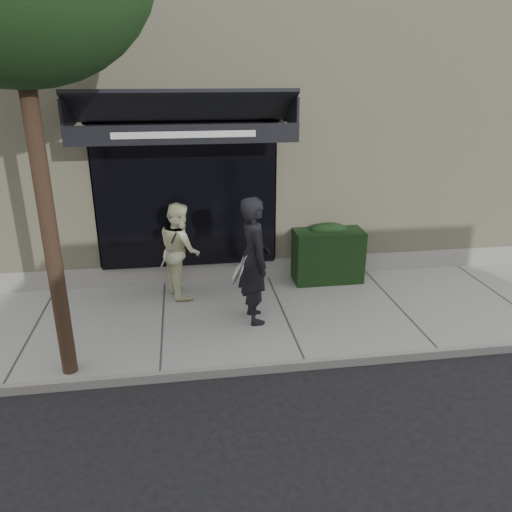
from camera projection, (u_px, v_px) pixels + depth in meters
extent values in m
plane|color=black|center=(283.00, 318.00, 8.44)|extent=(80.00, 80.00, 0.00)
cube|color=gray|center=(283.00, 315.00, 8.42)|extent=(20.00, 3.00, 0.12)
cube|color=gray|center=(305.00, 364.00, 6.98)|extent=(20.00, 0.10, 0.14)
cube|color=beige|center=(244.00, 122.00, 12.11)|extent=(14.00, 7.00, 5.50)
cube|color=gray|center=(266.00, 267.00, 9.93)|extent=(14.02, 0.42, 0.50)
cube|color=black|center=(187.00, 196.00, 9.04)|extent=(3.20, 0.30, 2.60)
cube|color=gray|center=(97.00, 197.00, 8.95)|extent=(0.08, 0.40, 2.60)
cube|color=gray|center=(272.00, 191.00, 9.40)|extent=(0.08, 0.40, 2.60)
cube|color=gray|center=(183.00, 119.00, 8.70)|extent=(3.36, 0.40, 0.12)
cube|color=black|center=(183.00, 106.00, 7.97)|extent=(3.60, 1.03, 0.55)
cube|color=black|center=(184.00, 134.00, 7.64)|extent=(3.60, 0.05, 0.30)
cube|color=white|center=(184.00, 135.00, 7.61)|extent=(2.20, 0.01, 0.10)
cube|color=black|center=(67.00, 112.00, 7.75)|extent=(0.04, 1.00, 0.45)
cube|color=black|center=(291.00, 110.00, 8.24)|extent=(0.04, 1.00, 0.45)
cube|color=black|center=(327.00, 255.00, 9.53)|extent=(1.30, 0.70, 1.00)
ellipsoid|color=black|center=(328.00, 230.00, 9.36)|extent=(0.71, 0.38, 0.27)
cylinder|color=black|center=(46.00, 207.00, 5.95)|extent=(0.20, 0.20, 4.80)
imported|color=black|center=(254.00, 260.00, 7.80)|extent=(0.56, 0.79, 2.04)
torus|color=silver|center=(238.00, 274.00, 7.55)|extent=(0.18, 0.31, 0.28)
cylinder|color=silver|center=(238.00, 274.00, 7.55)|extent=(0.14, 0.28, 0.24)
cylinder|color=silver|center=(238.00, 274.00, 7.55)|extent=(0.17, 0.03, 0.10)
cylinder|color=black|center=(238.00, 274.00, 7.55)|extent=(0.19, 0.04, 0.12)
torus|color=silver|center=(236.00, 275.00, 7.41)|extent=(0.22, 0.33, 0.29)
cylinder|color=silver|center=(236.00, 275.00, 7.41)|extent=(0.18, 0.29, 0.25)
cylinder|color=silver|center=(236.00, 275.00, 7.41)|extent=(0.17, 0.07, 0.08)
cylinder|color=black|center=(236.00, 275.00, 7.41)|extent=(0.20, 0.09, 0.10)
imported|color=beige|center=(180.00, 250.00, 8.78)|extent=(0.85, 0.97, 1.70)
torus|color=silver|center=(165.00, 259.00, 8.55)|extent=(0.19, 0.32, 0.28)
cylinder|color=silver|center=(165.00, 259.00, 8.55)|extent=(0.15, 0.28, 0.25)
cylinder|color=silver|center=(165.00, 259.00, 8.55)|extent=(0.17, 0.04, 0.10)
cylinder|color=black|center=(165.00, 259.00, 8.55)|extent=(0.20, 0.05, 0.12)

